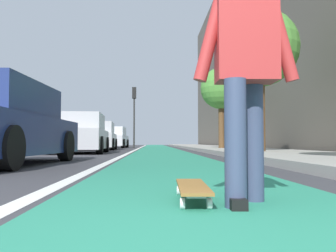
% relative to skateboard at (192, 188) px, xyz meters
% --- Properties ---
extents(ground_plane, '(80.00, 80.00, 0.00)m').
position_rel_skateboard_xyz_m(ground_plane, '(8.62, -0.07, -0.09)').
color(ground_plane, '#38383D').
extents(bike_lane_paint, '(56.00, 2.20, 0.00)m').
position_rel_skateboard_xyz_m(bike_lane_paint, '(22.62, -0.07, -0.09)').
color(bike_lane_paint, '#288466').
rests_on(bike_lane_paint, ground).
extents(lane_stripe_white, '(52.00, 0.16, 0.01)m').
position_rel_skateboard_xyz_m(lane_stripe_white, '(18.62, 1.18, -0.09)').
color(lane_stripe_white, silver).
rests_on(lane_stripe_white, ground).
extents(sidewalk_curb, '(52.00, 3.20, 0.14)m').
position_rel_skateboard_xyz_m(sidewalk_curb, '(16.62, -3.32, -0.02)').
color(sidewalk_curb, '#9E9B93').
rests_on(sidewalk_curb, ground).
extents(building_facade, '(40.00, 1.20, 13.27)m').
position_rel_skateboard_xyz_m(building_facade, '(20.62, -5.79, 6.54)').
color(building_facade, '#60584E').
rests_on(building_facade, ground).
extents(skateboard, '(0.85, 0.23, 0.11)m').
position_rel_skateboard_xyz_m(skateboard, '(0.00, 0.00, 0.00)').
color(skateboard, white).
rests_on(skateboard, ground).
extents(skater_person, '(0.46, 0.72, 1.64)m').
position_rel_skateboard_xyz_m(skater_person, '(-0.15, -0.35, 0.84)').
color(skater_person, '#384260').
rests_on(skater_person, ground).
extents(parked_car_mid, '(4.34, 2.12, 1.47)m').
position_rel_skateboard_xyz_m(parked_car_mid, '(11.11, 3.02, 0.61)').
color(parked_car_mid, '#B7B7BC').
rests_on(parked_car_mid, ground).
extents(parked_car_far, '(4.11, 2.11, 1.46)m').
position_rel_skateboard_xyz_m(parked_car_far, '(16.64, 3.23, 0.60)').
color(parked_car_far, '#B7B7BC').
rests_on(parked_car_far, ground).
extents(parked_car_end, '(4.22, 1.99, 1.47)m').
position_rel_skateboard_xyz_m(parked_car_end, '(23.01, 3.06, 0.61)').
color(parked_car_end, silver).
rests_on(parked_car_end, ground).
extents(traffic_light, '(0.33, 0.28, 4.27)m').
position_rel_skateboard_xyz_m(traffic_light, '(22.78, 1.58, 2.86)').
color(traffic_light, '#2D2D2D').
rests_on(traffic_light, ground).
extents(street_tree_mid, '(2.33, 2.33, 4.40)m').
position_rel_skateboard_xyz_m(street_tree_mid, '(8.02, -2.92, 3.11)').
color(street_tree_mid, brown).
rests_on(street_tree_mid, ground).
extents(street_tree_far, '(1.94, 1.94, 3.89)m').
position_rel_skateboard_xyz_m(street_tree_far, '(14.09, -2.92, 2.79)').
color(street_tree_far, brown).
rests_on(street_tree_far, ground).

